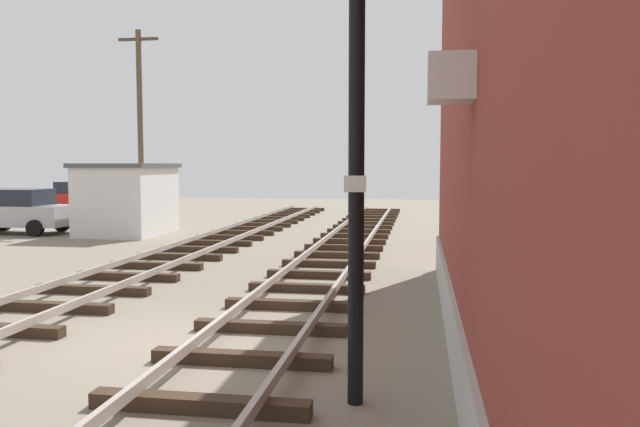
{
  "coord_description": "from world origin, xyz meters",
  "views": [
    {
      "loc": [
        3.7,
        -8.83,
        2.73
      ],
      "look_at": [
        0.67,
        10.04,
        1.22
      ],
      "focal_mm": 35.02,
      "sensor_mm": 36.0,
      "label": 1
    }
  ],
  "objects_px": {
    "utility_pole_far": "(140,125)",
    "parked_car_silver": "(18,211)",
    "parked_car_red": "(81,197)",
    "control_hut": "(127,199)",
    "signal_mast": "(357,90)"
  },
  "relations": [
    {
      "from": "control_hut",
      "to": "parked_car_red",
      "type": "xyz_separation_m",
      "value": [
        -7.5,
        9.57,
        -0.49
      ]
    },
    {
      "from": "utility_pole_far",
      "to": "parked_car_silver",
      "type": "bearing_deg",
      "value": -135.27
    },
    {
      "from": "control_hut",
      "to": "utility_pole_far",
      "type": "distance_m",
      "value": 4.42
    },
    {
      "from": "control_hut",
      "to": "parked_car_silver",
      "type": "distance_m",
      "value": 4.43
    },
    {
      "from": "signal_mast",
      "to": "parked_car_silver",
      "type": "distance_m",
      "value": 21.64
    },
    {
      "from": "parked_car_silver",
      "to": "parked_car_red",
      "type": "bearing_deg",
      "value": 107.31
    },
    {
      "from": "parked_car_silver",
      "to": "utility_pole_far",
      "type": "distance_m",
      "value": 6.13
    },
    {
      "from": "signal_mast",
      "to": "control_hut",
      "type": "distance_m",
      "value": 19.18
    },
    {
      "from": "control_hut",
      "to": "parked_car_red",
      "type": "bearing_deg",
      "value": 128.09
    },
    {
      "from": "signal_mast",
      "to": "utility_pole_far",
      "type": "bearing_deg",
      "value": 121.05
    },
    {
      "from": "signal_mast",
      "to": "parked_car_silver",
      "type": "bearing_deg",
      "value": 134.12
    },
    {
      "from": "signal_mast",
      "to": "control_hut",
      "type": "bearing_deg",
      "value": 123.68
    },
    {
      "from": "parked_car_red",
      "to": "signal_mast",
      "type": "bearing_deg",
      "value": -54.6
    },
    {
      "from": "control_hut",
      "to": "utility_pole_far",
      "type": "height_order",
      "value": "utility_pole_far"
    },
    {
      "from": "parked_car_red",
      "to": "utility_pole_far",
      "type": "distance_m",
      "value": 9.96
    }
  ]
}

